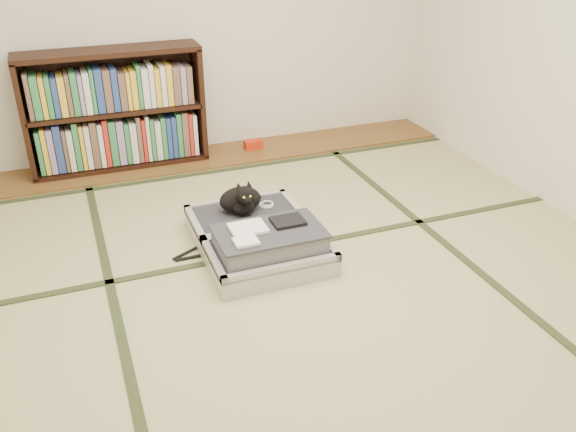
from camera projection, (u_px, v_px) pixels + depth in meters
name	position (u px, v px, depth m)	size (l,w,h in m)	color
floor	(302.00, 284.00, 3.39)	(4.50, 4.50, 0.00)	tan
wood_strip	(211.00, 156.00, 5.04)	(4.00, 0.50, 0.02)	brown
red_item	(253.00, 144.00, 5.16)	(0.15, 0.09, 0.07)	red
room_shell	(305.00, 11.00, 2.71)	(4.50, 4.50, 4.50)	white
tatami_borders	(272.00, 242.00, 3.80)	(4.00, 4.50, 0.01)	#2D381E
bookcase	(116.00, 112.00, 4.67)	(1.34, 0.31, 0.92)	black
suitcase	(259.00, 239.00, 3.65)	(0.69, 0.92, 0.27)	silver
cat	(241.00, 200.00, 3.83)	(0.31, 0.31, 0.25)	black
cable_coil	(267.00, 204.00, 3.95)	(0.10, 0.10, 0.02)	white
hanger	(208.00, 251.00, 3.69)	(0.42, 0.19, 0.01)	black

